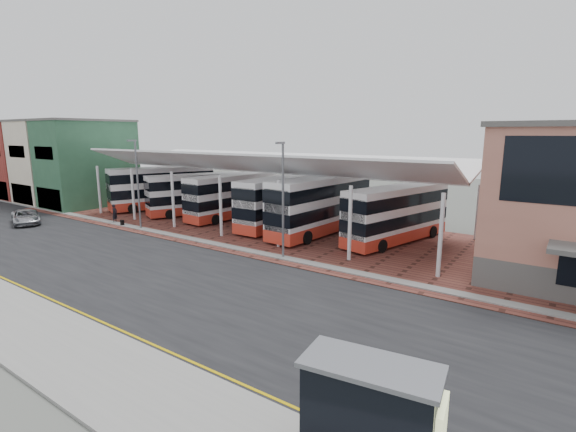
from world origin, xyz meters
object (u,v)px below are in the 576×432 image
(pedestrian, at_px, (115,214))
(bus_0, at_px, (162,188))
(bus_5, at_px, (397,215))
(silver_car, at_px, (26,217))
(bus_3, at_px, (282,202))
(bus_4, at_px, (321,206))
(bus_1, at_px, (197,194))
(bus_shelter, at_px, (378,413))
(bus_2, at_px, (232,196))

(pedestrian, bearing_deg, bus_0, -3.20)
(bus_5, bearing_deg, silver_car, -142.20)
(bus_0, xyz_separation_m, bus_3, (16.74, 0.33, -0.07))
(bus_0, xyz_separation_m, silver_car, (-4.24, -12.90, -1.74))
(bus_4, xyz_separation_m, pedestrian, (-18.61, -7.71, -1.53))
(bus_4, height_order, silver_car, bus_4)
(bus_0, xyz_separation_m, bus_4, (21.19, -0.11, 0.07))
(bus_1, height_order, bus_4, bus_4)
(bus_0, distance_m, bus_shelter, 42.02)
(pedestrian, bearing_deg, bus_3, -81.54)
(bus_0, height_order, bus_2, bus_0)
(bus_1, bearing_deg, pedestrian, -87.75)
(bus_4, distance_m, pedestrian, 20.20)
(bus_1, height_order, pedestrian, bus_1)
(bus_3, distance_m, bus_5, 10.90)
(pedestrian, bearing_deg, bus_4, -88.94)
(bus_4, distance_m, silver_car, 28.53)
(bus_3, bearing_deg, bus_4, -6.42)
(bus_5, relative_size, bus_shelter, 2.99)
(bus_0, xyz_separation_m, bus_5, (27.63, 0.81, -0.16))
(bus_2, relative_size, bus_3, 0.97)
(bus_1, distance_m, pedestrian, 8.49)
(bus_4, distance_m, bus_5, 6.51)
(bus_3, relative_size, pedestrian, 6.22)
(pedestrian, height_order, bus_shelter, bus_shelter)
(bus_1, relative_size, bus_4, 0.87)
(bus_2, relative_size, bus_shelter, 2.94)
(bus_1, bearing_deg, bus_3, 26.47)
(bus_4, relative_size, pedestrian, 6.67)
(bus_1, distance_m, bus_5, 21.89)
(bus_2, xyz_separation_m, silver_car, (-14.53, -13.52, -1.57))
(bus_1, relative_size, pedestrian, 5.79)
(bus_2, xyz_separation_m, bus_shelter, (25.43, -22.74, -0.36))
(silver_car, bearing_deg, bus_3, -37.89)
(bus_4, bearing_deg, bus_5, 12.72)
(bus_shelter, bearing_deg, bus_0, 140.61)
(bus_0, bearing_deg, bus_4, 22.50)
(bus_2, relative_size, silver_car, 2.25)
(bus_5, bearing_deg, bus_4, -157.43)
(pedestrian, bearing_deg, bus_shelter, -134.80)
(bus_3, bearing_deg, silver_car, -148.58)
(silver_car, height_order, pedestrian, pedestrian)
(bus_2, distance_m, bus_shelter, 34.12)
(bus_0, bearing_deg, silver_car, -85.42)
(bus_3, xyz_separation_m, bus_4, (4.45, -0.44, 0.14))
(silver_car, height_order, bus_shelter, bus_shelter)
(bus_0, height_order, silver_car, bus_0)
(bus_3, height_order, silver_car, bus_3)
(bus_1, bearing_deg, bus_0, -155.95)
(bus_shelter, bearing_deg, bus_1, 136.00)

